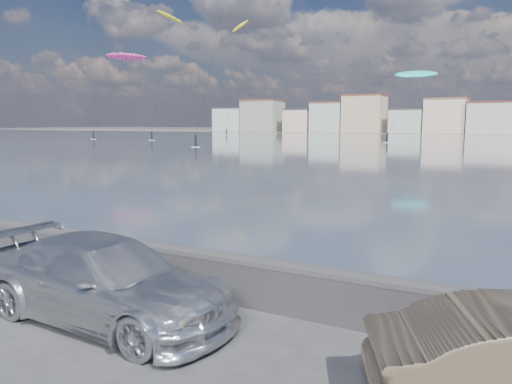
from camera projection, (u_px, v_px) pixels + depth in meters
ground at (97, 338)px, 8.81m from camera, size 700.00×700.00×0.00m
bay_water at (490, 144)px, 88.11m from camera, size 500.00×177.00×0.00m
seawall at (188, 268)px, 11.07m from camera, size 400.00×0.36×1.08m
car_silver at (106, 280)px, 9.53m from camera, size 5.54×2.41×1.59m
kitesurfer_6 at (169, 19)px, 110.91m from camera, size 3.17×11.03×28.67m
kitesurfer_8 at (416, 75)px, 104.92m from camera, size 9.53×18.94×15.39m
kitesurfer_13 at (240, 27)px, 162.17m from camera, size 5.37×19.24×38.46m
kitesurfer_17 at (126, 58)px, 123.32m from camera, size 8.56×16.65×21.21m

